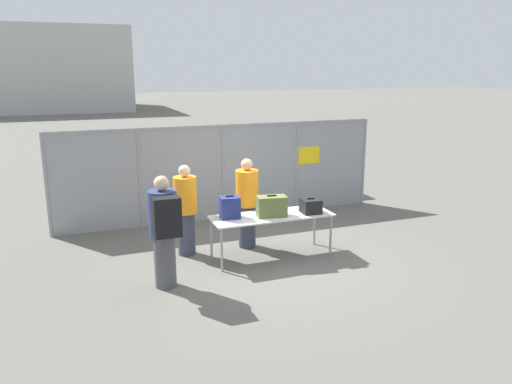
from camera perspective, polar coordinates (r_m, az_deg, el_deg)
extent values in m
plane|color=#605E56|center=(8.96, 1.00, -7.28)|extent=(120.00, 120.00, 0.00)
cylinder|color=gray|center=(10.45, -22.84, 0.66)|extent=(0.07, 0.07, 2.08)
cylinder|color=gray|center=(10.52, -13.12, 1.50)|extent=(0.07, 0.07, 2.08)
cylinder|color=gray|center=(10.89, -3.79, 2.26)|extent=(0.07, 0.07, 2.08)
cylinder|color=gray|center=(11.53, 4.72, 2.91)|extent=(0.07, 0.07, 2.08)
cylinder|color=gray|center=(12.40, 12.20, 3.42)|extent=(0.07, 0.07, 2.08)
cube|color=gray|center=(10.89, -3.79, 2.26)|extent=(7.14, 0.01, 2.08)
cube|color=gray|center=(10.73, -3.88, 7.53)|extent=(7.14, 0.04, 0.04)
cube|color=yellow|center=(11.59, 5.93, 4.19)|extent=(0.60, 0.01, 0.40)
cube|color=silver|center=(8.66, 1.80, -2.74)|extent=(2.13, 0.74, 0.02)
cylinder|color=#99999E|center=(8.19, -3.94, -6.63)|extent=(0.04, 0.04, 0.75)
cylinder|color=#99999E|center=(8.94, 8.53, -4.95)|extent=(0.04, 0.04, 0.75)
cylinder|color=#99999E|center=(8.74, -5.13, -5.28)|extent=(0.04, 0.04, 0.75)
cylinder|color=#99999E|center=(9.45, 6.70, -3.83)|extent=(0.04, 0.04, 0.75)
cube|color=navy|center=(8.46, -3.01, -1.77)|extent=(0.36, 0.31, 0.37)
cube|color=black|center=(8.41, -3.03, -0.47)|extent=(0.13, 0.04, 0.02)
cube|color=#566033|center=(8.56, 1.80, -1.63)|extent=(0.54, 0.36, 0.35)
cube|color=black|center=(8.51, 1.81, -0.41)|extent=(0.16, 0.05, 0.02)
cube|color=black|center=(8.81, 6.26, -1.59)|extent=(0.34, 0.35, 0.25)
cube|color=black|center=(8.78, 6.28, -0.74)|extent=(0.13, 0.03, 0.02)
cylinder|color=#4C4C51|center=(7.76, -10.36, -7.73)|extent=(0.33, 0.33, 0.82)
cylinder|color=navy|center=(7.52, -10.61, -2.38)|extent=(0.43, 0.43, 0.69)
sphere|color=beige|center=(7.40, -10.77, 0.99)|extent=(0.22, 0.22, 0.22)
cube|color=black|center=(7.19, -10.14, -2.83)|extent=(0.39, 0.24, 0.58)
cylinder|color=#383D4C|center=(9.28, -1.02, -3.92)|extent=(0.31, 0.31, 0.79)
cylinder|color=orange|center=(9.08, -1.04, 0.44)|extent=(0.41, 0.41, 0.66)
sphere|color=tan|center=(8.99, -1.05, 3.16)|extent=(0.21, 0.21, 0.21)
cylinder|color=#383D4C|center=(8.99, -7.95, -4.72)|extent=(0.31, 0.31, 0.77)
cylinder|color=orange|center=(8.79, -8.10, -0.33)|extent=(0.40, 0.40, 0.65)
sphere|color=beige|center=(8.70, -8.20, 2.40)|extent=(0.21, 0.21, 0.21)
cube|color=white|center=(13.02, 3.03, 1.59)|extent=(3.39, 1.48, 0.55)
sphere|color=black|center=(12.10, 1.99, 0.00)|extent=(0.64, 0.64, 0.64)
sphere|color=black|center=(13.56, -0.65, 1.55)|extent=(0.64, 0.64, 0.64)
cylinder|color=#59595B|center=(12.34, -6.75, -0.26)|extent=(1.19, 0.06, 0.06)
cube|color=#B2B7B2|center=(43.38, -24.90, 12.61)|extent=(15.11, 10.27, 6.21)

